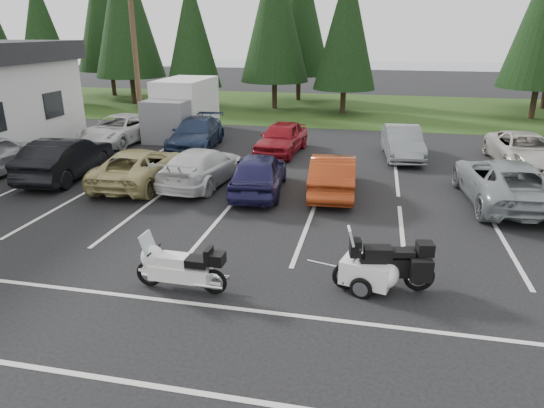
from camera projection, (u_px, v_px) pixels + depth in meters
The scene contains 27 objects.
ground at pixel (283, 242), 13.16m from camera, with size 120.00×120.00×0.00m, color black.
grass_strip at pixel (345, 108), 35.22m from camera, with size 80.00×16.00×0.01m, color #233C13.
lake_water at pixel (393, 73), 62.93m from camera, with size 70.00×50.00×0.02m, color gray.
utility_pole at pixel (134, 44), 24.55m from camera, with size 1.60×0.26×9.00m.
box_truck at pixel (179, 109), 25.73m from camera, with size 2.40×5.60×2.90m, color silver, non-canonical shape.
stall_markings at pixel (295, 215), 15.00m from camera, with size 32.00×16.00×0.01m, color silver.
conifer_1 at pixel (41, 29), 35.13m from camera, with size 3.96×3.96×9.22m.
conifer_2 at pixel (125, 6), 34.89m from camera, with size 5.10×5.10×11.89m.
conifer_3 at pixel (192, 31), 33.10m from camera, with size 3.87×3.87×9.02m.
conifer_4 at pixel (275, 12), 32.97m from camera, with size 4.80×4.80×11.17m.
conifer_5 at pixel (347, 26), 31.10m from camera, with size 4.14×4.14×9.63m.
conifer_back_a at pixel (105, 6), 39.46m from camera, with size 5.28×5.28×12.30m.
conifer_back_b at pixel (300, 10), 36.92m from camera, with size 4.97×4.97×11.58m.
car_near_1 at pixel (66, 158), 18.55m from camera, with size 1.66×4.76×1.57m, color black.
car_near_2 at pixel (139, 166), 17.85m from camera, with size 2.21×4.78×1.33m, color tan.
car_near_3 at pixel (202, 167), 17.81m from camera, with size 1.89×4.64×1.35m, color silver.
car_near_4 at pixel (259, 173), 16.87m from camera, with size 1.71×4.24×1.45m, color #1F1D48.
car_near_5 at pixel (333, 174), 16.78m from camera, with size 1.49×4.26×1.40m, color #973313.
car_near_6 at pixel (504, 181), 15.86m from camera, with size 2.45×5.32×1.48m, color gray.
car_far_0 at pixel (120, 129), 24.31m from camera, with size 2.30×4.98×1.38m, color white.
car_far_1 at pixel (196, 134), 23.14m from camera, with size 2.01×4.93×1.43m, color #1A2742.
car_far_2 at pixel (282, 138), 22.25m from camera, with size 1.70×4.23×1.44m, color maroon.
car_far_3 at pixel (402, 143), 21.44m from camera, with size 1.48×4.25×1.40m, color slate.
car_far_4 at pixel (524, 150), 20.20m from camera, with size 2.24×4.85×1.35m, color beige.
touring_motorcycle at pixel (180, 263), 10.52m from camera, with size 2.35×0.72×1.30m, color white, non-canonical shape.
cargo_trailer at pixel (367, 274), 10.65m from camera, with size 1.55×0.87×0.72m, color white, non-canonical shape.
adventure_motorcycle at pixel (385, 259), 10.47m from camera, with size 2.47×0.86×1.50m, color black, non-canonical shape.
Camera 1 is at (2.23, -11.82, 5.45)m, focal length 32.00 mm.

